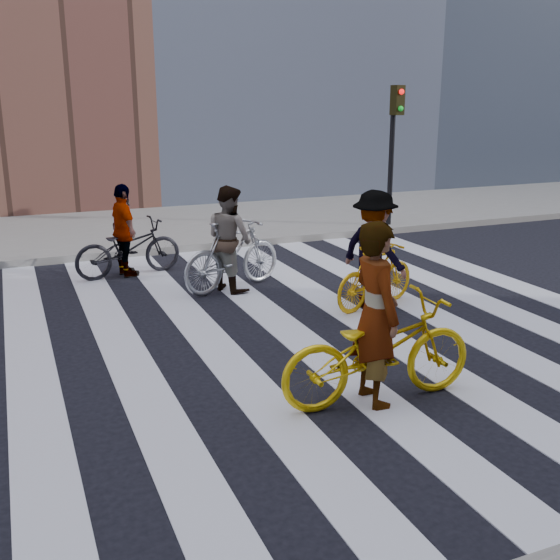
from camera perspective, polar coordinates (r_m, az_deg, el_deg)
ground at (r=9.21m, az=3.75°, el=-3.84°), size 100.00×100.00×0.00m
sidewalk_far at (r=16.03m, az=-8.25°, el=4.72°), size 100.00×5.00×0.15m
zebra_crosswalk at (r=9.20m, az=3.75°, el=-3.81°), size 8.25×10.00×0.01m
traffic_signal at (r=15.51m, az=9.91°, el=12.51°), size 0.22×0.42×3.33m
bike_yellow_left at (r=6.82m, az=8.56°, el=-6.08°), size 2.16×0.83×1.12m
bike_silver_mid at (r=10.72m, az=-4.15°, el=2.19°), size 2.00×1.17×1.16m
bike_yellow_right at (r=9.89m, az=8.33°, el=0.39°), size 1.70×0.95×0.98m
bike_dark_rear at (r=11.84m, az=-13.08°, el=2.72°), size 1.99×0.97×1.00m
rider_left at (r=6.66m, az=8.33°, el=-2.98°), size 0.49×0.72×1.92m
rider_mid at (r=10.64m, az=-4.43°, el=3.62°), size 0.90×1.01×1.72m
rider_right at (r=9.77m, az=8.17°, el=2.59°), size 0.98×1.29×1.77m
rider_rear at (r=11.77m, az=-13.42°, el=4.20°), size 0.55×1.01×1.63m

